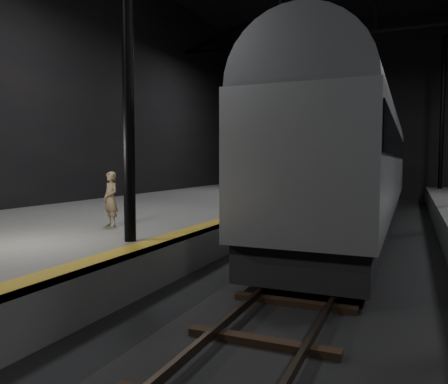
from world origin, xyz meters
The scene contains 6 objects.
ground centered at (0.00, 0.00, 0.00)m, with size 44.00×44.00×0.00m, color black.
platform_left centered at (-7.50, 0.00, 0.50)m, with size 9.00×43.80×1.00m, color #555552.
tactile_strip centered at (-3.25, 0.00, 1.00)m, with size 0.50×43.80×0.01m, color olive.
track centered at (0.00, 0.00, 0.07)m, with size 2.40×43.00×0.24m.
train centered at (0.00, 6.44, 3.15)m, with size 3.16×21.15×5.65m.
woman centered at (-5.63, -2.32, 1.76)m, with size 0.56×0.36×1.52m, color #967D5C.
Camera 1 is at (2.02, -12.17, 2.80)m, focal length 35.00 mm.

